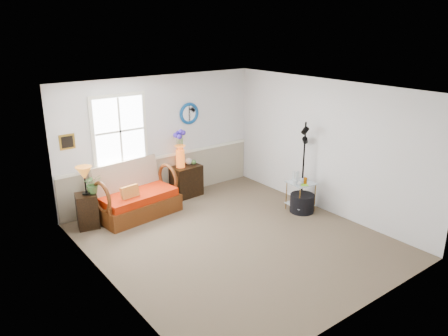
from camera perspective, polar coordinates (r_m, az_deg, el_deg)
floor at (r=7.68m, az=1.50°, el=-9.40°), size 4.50×5.00×0.01m
ceiling at (r=6.87m, az=1.68°, el=10.17°), size 4.50×5.00×0.01m
walls at (r=7.17m, az=1.59°, el=-0.17°), size 4.51×5.01×2.60m
wainscot at (r=9.40m, az=-7.98°, el=-1.24°), size 4.46×0.02×0.90m
chair_rail at (r=9.24m, az=-8.08°, el=1.49°), size 4.46×0.04×0.06m
window at (r=8.68m, az=-13.46°, el=4.71°), size 1.14×0.06×1.44m
picture at (r=8.36m, az=-19.83°, el=3.24°), size 0.28×0.03×0.28m
mirror at (r=9.40m, az=-4.60°, el=7.11°), size 0.47×0.07×0.47m
loveseat at (r=8.61m, az=-11.38°, el=-2.89°), size 1.65×1.06×1.02m
throw_pillow at (r=8.39m, az=-12.14°, el=-3.49°), size 0.37×0.14×0.36m
lamp_stand at (r=8.39m, az=-17.43°, el=-5.36°), size 0.44×0.44×0.65m
table_lamp at (r=8.15m, az=-17.71°, el=-1.62°), size 0.36×0.36×0.53m
potted_plant at (r=8.24m, az=-16.75°, el=-2.22°), size 0.38×0.41×0.28m
cabinet at (r=9.47m, az=-4.93°, el=-1.69°), size 0.65×0.44×0.67m
flower_vase at (r=9.20m, az=-5.76°, el=2.47°), size 0.29×0.29×0.79m
side_table at (r=8.85m, az=9.96°, el=-3.66°), size 0.51×0.51×0.60m
tabletop_items at (r=8.67m, az=9.94°, el=-1.27°), size 0.49×0.49×0.21m
floor_lamp at (r=8.91m, az=10.33°, el=0.42°), size 0.29×0.29×1.75m
ottoman at (r=8.83m, az=10.15°, el=-4.53°), size 0.51×0.51×0.37m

